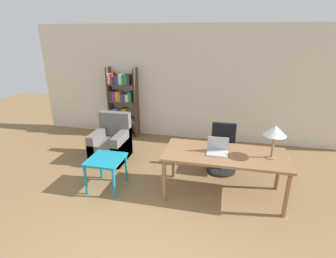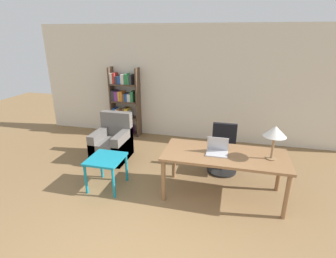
{
  "view_description": "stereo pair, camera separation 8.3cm",
  "coord_description": "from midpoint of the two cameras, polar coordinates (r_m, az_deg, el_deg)",
  "views": [
    {
      "loc": [
        0.78,
        -1.62,
        2.5
      ],
      "look_at": [
        -0.14,
        2.35,
        0.99
      ],
      "focal_mm": 28.0,
      "sensor_mm": 36.0,
      "label": 1
    },
    {
      "loc": [
        0.86,
        -1.6,
        2.5
      ],
      "look_at": [
        -0.14,
        2.35,
        0.99
      ],
      "focal_mm": 28.0,
      "sensor_mm": 36.0,
      "label": 2
    }
  ],
  "objects": [
    {
      "name": "bookshelf",
      "position": [
        6.72,
        -10.39,
        5.39
      ],
      "size": [
        0.73,
        0.28,
        1.71
      ],
      "color": "#4C3828",
      "rests_on": "ground_plane"
    },
    {
      "name": "side_table_blue",
      "position": [
        4.51,
        -13.87,
        -7.22
      ],
      "size": [
        0.56,
        0.6,
        0.55
      ],
      "color": "teal",
      "rests_on": "ground_plane"
    },
    {
      "name": "desk",
      "position": [
        4.2,
        11.71,
        -6.26
      ],
      "size": [
        1.9,
        0.85,
        0.74
      ],
      "color": "olive",
      "rests_on": "ground_plane"
    },
    {
      "name": "office_chair",
      "position": [
        5.09,
        11.28,
        -4.66
      ],
      "size": [
        0.55,
        0.55,
        0.9
      ],
      "color": "black",
      "rests_on": "ground_plane"
    },
    {
      "name": "wall_back",
      "position": [
        6.3,
        5.46,
        9.66
      ],
      "size": [
        8.0,
        0.06,
        2.7
      ],
      "color": "beige",
      "rests_on": "ground_plane"
    },
    {
      "name": "table_lamp",
      "position": [
        4.05,
        21.73,
        -0.49
      ],
      "size": [
        0.33,
        0.33,
        0.51
      ],
      "color": "olive",
      "rests_on": "desk"
    },
    {
      "name": "laptop",
      "position": [
        4.13,
        10.17,
        -4.39
      ],
      "size": [
        0.32,
        0.26,
        0.26
      ],
      "color": "#B2B2B7",
      "rests_on": "desk"
    },
    {
      "name": "armchair",
      "position": [
        5.58,
        -12.65,
        -3.4
      ],
      "size": [
        0.66,
        0.77,
        0.94
      ],
      "color": "#66605B",
      "rests_on": "ground_plane"
    }
  ]
}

